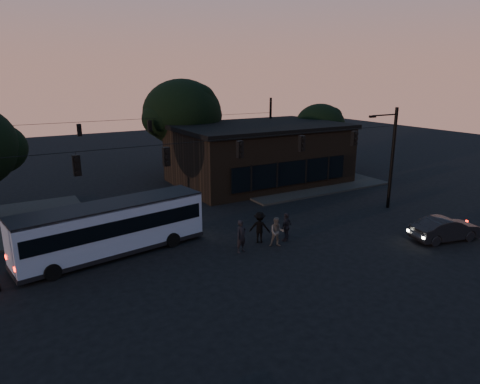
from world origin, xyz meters
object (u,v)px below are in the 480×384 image
pedestrian_b (277,232)px  pedestrian_c (286,227)px  bus (112,226)px  pedestrian_a (241,236)px  car (446,229)px  building (259,153)px  pedestrian_d (260,227)px

pedestrian_b → pedestrian_c: bearing=50.7°
bus → pedestrian_c: size_ratio=6.05×
pedestrian_a → bus: bearing=137.7°
pedestrian_b → pedestrian_c: size_ratio=1.00×
pedestrian_a → car: bearing=-36.2°
car → pedestrian_b: size_ratio=2.46×
building → pedestrian_b: (-7.69, -14.00, -1.83)m
building → pedestrian_c: (-6.69, -13.56, -1.82)m
pedestrian_b → pedestrian_c: (1.00, 0.44, 0.00)m
bus → car: bearing=-33.1°
pedestrian_b → pedestrian_c: 1.09m
pedestrian_a → building: bearing=39.8°
building → pedestrian_a: building is taller
pedestrian_a → pedestrian_d: 1.84m
building → car: bearing=-84.7°
building → car: 18.54m
bus → pedestrian_d: (8.01, -2.63, -0.70)m
building → bus: size_ratio=1.44×
pedestrian_b → building: bearing=88.3°
bus → car: bus is taller
pedestrian_a → pedestrian_c: pedestrian_a is taller
pedestrian_a → pedestrian_b: pedestrian_a is taller
pedestrian_b → bus: bearing=-176.2°
car → pedestrian_a: size_ratio=2.29×
pedestrian_c → pedestrian_d: bearing=-47.1°
pedestrian_c → car: bearing=124.6°
building → pedestrian_b: bearing=-118.8°
building → pedestrian_c: 15.23m
car → pedestrian_d: size_ratio=2.29×
bus → pedestrian_a: size_ratio=5.64×
car → pedestrian_d: bearing=73.2°
bus → pedestrian_d: bus is taller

